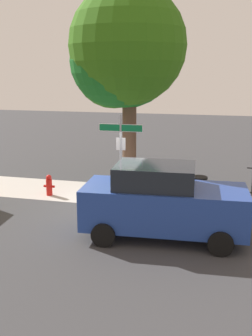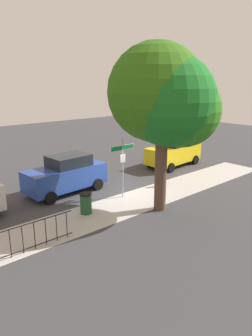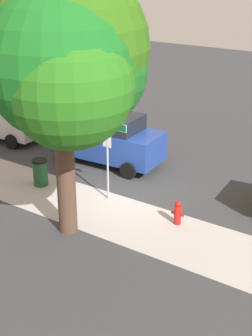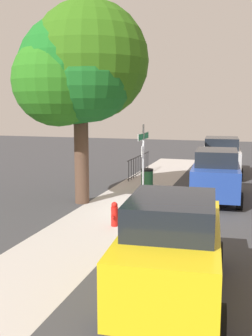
% 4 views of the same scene
% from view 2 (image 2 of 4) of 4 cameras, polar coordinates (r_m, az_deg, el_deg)
% --- Properties ---
extents(ground_plane, '(60.00, 60.00, 0.00)m').
position_cam_2_polar(ground_plane, '(17.04, -0.39, -4.55)').
color(ground_plane, '#38383A').
extents(sidewalk_strip, '(24.00, 2.60, 0.00)m').
position_cam_2_polar(sidewalk_strip, '(14.93, -2.95, -7.59)').
color(sidewalk_strip, '#B0A9A3').
rests_on(sidewalk_strip, ground_plane).
extents(street_sign, '(1.50, 0.07, 3.07)m').
position_cam_2_polar(street_sign, '(15.87, -0.62, 1.80)').
color(street_sign, '#9EA0A5').
rests_on(street_sign, ground_plane).
extents(shade_tree, '(4.61, 4.79, 7.57)m').
position_cam_2_polar(shade_tree, '(14.15, 7.17, 12.19)').
color(shade_tree, '#50382A').
rests_on(shade_tree, ground_plane).
extents(car_yellow, '(4.52, 2.30, 2.05)m').
position_cam_2_polar(car_yellow, '(22.47, 8.70, 2.98)').
color(car_yellow, yellow).
rests_on(car_yellow, ground_plane).
extents(car_blue, '(4.49, 2.21, 2.05)m').
position_cam_2_polar(car_blue, '(17.14, -10.87, -1.13)').
color(car_blue, navy).
rests_on(car_blue, ground_plane).
extents(iron_fence, '(4.42, 0.04, 1.07)m').
position_cam_2_polar(iron_fence, '(11.71, -19.34, -12.40)').
color(iron_fence, black).
rests_on(iron_fence, ground_plane).
extents(fire_hydrant, '(0.42, 0.22, 0.78)m').
position_cam_2_polar(fire_hydrant, '(18.08, 6.53, -2.17)').
color(fire_hydrant, red).
rests_on(fire_hydrant, ground_plane).
extents(trash_bin, '(0.55, 0.55, 0.98)m').
position_cam_2_polar(trash_bin, '(14.46, -7.32, -6.39)').
color(trash_bin, '#1E4C28').
rests_on(trash_bin, ground_plane).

